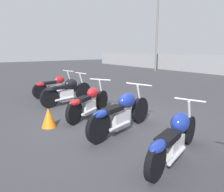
% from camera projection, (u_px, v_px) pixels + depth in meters
% --- Properties ---
extents(ground_plane, '(60.00, 60.00, 0.00)m').
position_uv_depth(ground_plane, '(110.00, 120.00, 5.84)').
color(ground_plane, '#38383D').
extents(light_pole_left, '(0.70, 0.35, 8.18)m').
position_uv_depth(light_pole_left, '(158.00, 12.00, 17.80)').
color(light_pole_left, slate).
rests_on(light_pole_left, ground_plane).
extents(motorcycle_slot_0, '(0.82, 2.05, 0.98)m').
position_uv_depth(motorcycle_slot_0, '(55.00, 86.00, 8.77)').
color(motorcycle_slot_0, black).
rests_on(motorcycle_slot_0, ground_plane).
extents(motorcycle_slot_1, '(0.76, 2.06, 1.03)m').
position_uv_depth(motorcycle_slot_1, '(66.00, 92.00, 7.47)').
color(motorcycle_slot_1, black).
rests_on(motorcycle_slot_1, ground_plane).
extents(motorcycle_slot_2, '(1.20, 1.87, 0.98)m').
position_uv_depth(motorcycle_slot_2, '(89.00, 103.00, 6.05)').
color(motorcycle_slot_2, black).
rests_on(motorcycle_slot_2, ground_plane).
extents(motorcycle_slot_3, '(0.93, 2.18, 1.03)m').
position_uv_depth(motorcycle_slot_3, '(121.00, 113.00, 4.92)').
color(motorcycle_slot_3, black).
rests_on(motorcycle_slot_3, ground_plane).
extents(motorcycle_slot_4, '(0.92, 2.04, 0.93)m').
position_uv_depth(motorcycle_slot_4, '(175.00, 138.00, 3.67)').
color(motorcycle_slot_4, black).
rests_on(motorcycle_slot_4, ground_plane).
extents(traffic_cone_near, '(0.32, 0.32, 0.42)m').
position_uv_depth(traffic_cone_near, '(122.00, 102.00, 6.93)').
color(traffic_cone_near, orange).
rests_on(traffic_cone_near, ground_plane).
extents(traffic_cone_far, '(0.35, 0.35, 0.47)m').
position_uv_depth(traffic_cone_far, '(49.00, 118.00, 5.27)').
color(traffic_cone_far, orange).
rests_on(traffic_cone_far, ground_plane).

